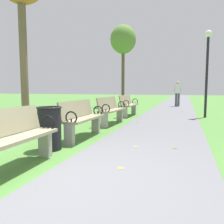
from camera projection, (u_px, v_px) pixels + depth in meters
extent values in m
plane|color=#4C7F38|center=(44.00, 174.00, 3.14)|extent=(80.00, 80.00, 0.00)
cube|color=slate|center=(177.00, 102.00, 19.83)|extent=(2.32, 44.00, 0.02)
cube|color=gray|center=(15.00, 139.00, 3.22)|extent=(0.48, 1.61, 0.05)
cube|color=gray|center=(3.00, 123.00, 3.25)|extent=(0.16, 1.60, 0.40)
cube|color=#99968E|center=(45.00, 144.00, 3.95)|extent=(0.20, 0.13, 0.45)
torus|color=black|center=(48.00, 123.00, 3.91)|extent=(0.27, 0.04, 0.27)
cylinder|color=black|center=(48.00, 128.00, 3.92)|extent=(0.03, 0.03, 0.12)
cube|color=gray|center=(84.00, 118.00, 5.41)|extent=(0.45, 1.60, 0.05)
cube|color=gray|center=(77.00, 109.00, 5.44)|extent=(0.13, 1.60, 0.40)
cube|color=#99968E|center=(69.00, 135.00, 4.73)|extent=(0.20, 0.12, 0.45)
cube|color=#99968E|center=(96.00, 124.00, 6.14)|extent=(0.20, 0.12, 0.45)
torus|color=black|center=(71.00, 118.00, 4.66)|extent=(0.27, 0.03, 0.27)
cylinder|color=black|center=(71.00, 121.00, 4.67)|extent=(0.03, 0.03, 0.12)
torus|color=black|center=(98.00, 111.00, 6.10)|extent=(0.27, 0.03, 0.27)
cylinder|color=black|center=(98.00, 114.00, 6.11)|extent=(0.03, 0.03, 0.12)
cube|color=gray|center=(113.00, 110.00, 7.53)|extent=(0.51, 1.62, 0.05)
cube|color=gray|center=(107.00, 103.00, 7.57)|extent=(0.19, 1.60, 0.40)
cube|color=#99968E|center=(104.00, 120.00, 6.87)|extent=(0.20, 0.13, 0.45)
cube|color=#99968E|center=(120.00, 115.00, 8.25)|extent=(0.20, 0.13, 0.45)
torus|color=black|center=(106.00, 108.00, 6.79)|extent=(0.27, 0.04, 0.27)
cylinder|color=black|center=(106.00, 111.00, 6.80)|extent=(0.03, 0.03, 0.12)
torus|color=black|center=(121.00, 105.00, 8.21)|extent=(0.27, 0.04, 0.27)
cylinder|color=black|center=(121.00, 107.00, 8.21)|extent=(0.03, 0.03, 0.12)
cube|color=gray|center=(130.00, 105.00, 9.80)|extent=(0.49, 1.61, 0.05)
cube|color=gray|center=(125.00, 100.00, 9.84)|extent=(0.17, 1.60, 0.40)
cube|color=#99968E|center=(125.00, 112.00, 9.13)|extent=(0.20, 0.13, 0.45)
cube|color=#99968E|center=(134.00, 109.00, 10.52)|extent=(0.20, 0.13, 0.45)
torus|color=black|center=(126.00, 103.00, 9.05)|extent=(0.27, 0.04, 0.27)
cylinder|color=black|center=(126.00, 105.00, 9.06)|extent=(0.03, 0.03, 0.12)
torus|color=black|center=(135.00, 101.00, 10.48)|extent=(0.27, 0.04, 0.27)
cylinder|color=black|center=(135.00, 103.00, 10.49)|extent=(0.03, 0.03, 0.12)
cylinder|color=brown|center=(24.00, 67.00, 5.47)|extent=(0.18, 0.18, 3.41)
cylinder|color=brown|center=(123.00, 78.00, 14.62)|extent=(0.20, 0.20, 3.71)
ellipsoid|color=#5B8438|center=(123.00, 39.00, 14.37)|extent=(1.63, 1.63, 1.79)
cylinder|color=#4C4C56|center=(179.00, 100.00, 14.91)|extent=(0.14, 0.14, 0.85)
cylinder|color=#4C4C56|center=(176.00, 100.00, 14.95)|extent=(0.14, 0.14, 0.85)
cube|color=white|center=(178.00, 89.00, 14.86)|extent=(0.36, 0.25, 0.56)
sphere|color=tan|center=(178.00, 83.00, 14.82)|extent=(0.20, 0.20, 0.20)
cylinder|color=white|center=(181.00, 89.00, 14.81)|extent=(0.09, 0.09, 0.52)
cylinder|color=white|center=(174.00, 89.00, 14.91)|extent=(0.09, 0.09, 0.52)
cylinder|color=black|center=(50.00, 129.00, 4.39)|extent=(0.44, 0.44, 0.80)
torus|color=black|center=(49.00, 108.00, 4.35)|extent=(0.48, 0.48, 0.04)
cylinder|color=black|center=(207.00, 78.00, 9.16)|extent=(0.10, 0.10, 3.20)
sphere|color=white|center=(208.00, 34.00, 8.98)|extent=(0.28, 0.28, 0.28)
cylinder|color=#AD6B23|center=(155.00, 110.00, 12.13)|extent=(0.09, 0.09, 0.00)
cylinder|color=#93511E|center=(135.00, 111.00, 11.74)|extent=(0.14, 0.14, 0.00)
cylinder|color=#AD6B23|center=(164.00, 122.00, 7.91)|extent=(0.12, 0.12, 0.00)
cylinder|color=#AD6B23|center=(98.00, 130.00, 6.55)|extent=(0.10, 0.10, 0.00)
cylinder|color=brown|center=(97.00, 112.00, 11.40)|extent=(0.09, 0.09, 0.00)
cylinder|color=#AD6B23|center=(101.00, 111.00, 11.99)|extent=(0.11, 0.11, 0.00)
cylinder|color=gold|center=(121.00, 168.00, 3.33)|extent=(0.13, 0.13, 0.00)
cylinder|color=gold|center=(165.00, 114.00, 10.39)|extent=(0.15, 0.15, 0.00)
cylinder|color=brown|center=(115.00, 123.00, 7.81)|extent=(0.07, 0.07, 0.00)
cylinder|color=gold|center=(115.00, 117.00, 9.40)|extent=(0.16, 0.16, 0.00)
cylinder|color=#BC842D|center=(105.00, 119.00, 8.76)|extent=(0.09, 0.09, 0.00)
cylinder|color=gold|center=(100.00, 113.00, 10.79)|extent=(0.13, 0.13, 0.00)
cylinder|color=#AD6B23|center=(137.00, 122.00, 7.88)|extent=(0.14, 0.14, 0.00)
cylinder|color=gold|center=(135.00, 147.00, 4.55)|extent=(0.08, 0.08, 0.00)
cylinder|color=gold|center=(89.00, 121.00, 8.17)|extent=(0.11, 0.11, 0.00)
cylinder|color=#93511E|center=(137.00, 115.00, 10.33)|extent=(0.10, 0.10, 0.00)
cylinder|color=brown|center=(175.00, 148.00, 4.44)|extent=(0.11, 0.11, 0.00)
cylinder|color=brown|center=(183.00, 111.00, 11.55)|extent=(0.10, 0.10, 0.00)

